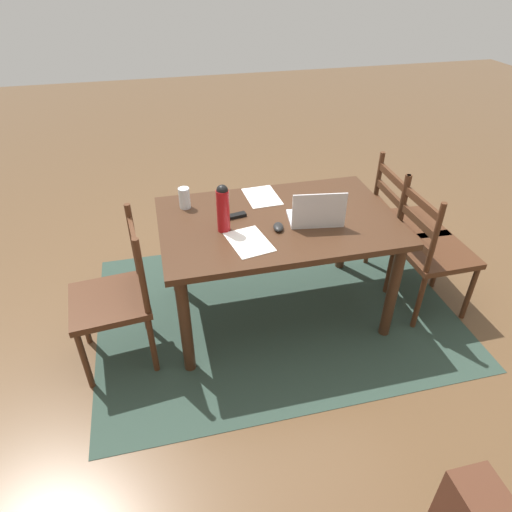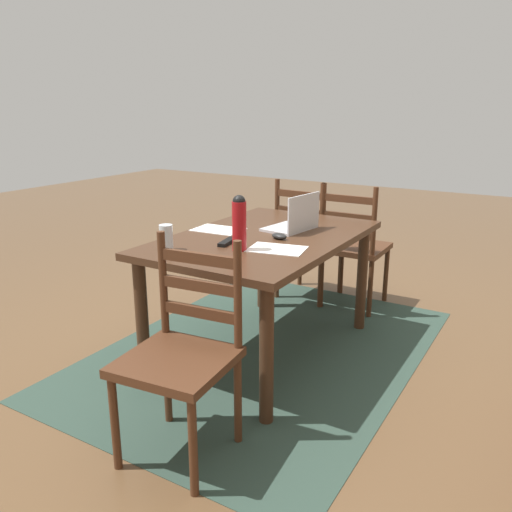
{
  "view_description": "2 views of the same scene",
  "coord_description": "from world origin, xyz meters",
  "px_view_note": "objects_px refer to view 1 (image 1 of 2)",
  "views": [
    {
      "loc": [
        0.69,
        2.31,
        2.15
      ],
      "look_at": [
        0.15,
        0.03,
        0.51
      ],
      "focal_mm": 31.53,
      "sensor_mm": 36.0,
      "label": 1
    },
    {
      "loc": [
        2.59,
        1.49,
        1.49
      ],
      "look_at": [
        0.06,
        -0.02,
        0.63
      ],
      "focal_mm": 36.78,
      "sensor_mm": 36.0,
      "label": 2
    }
  ],
  "objects_px": {
    "chair_left_near": "(403,224)",
    "water_bottle": "(223,207)",
    "laptop": "(316,215)",
    "computer_mouse": "(278,227)",
    "dining_table": "(277,232)",
    "tv_remote": "(233,216)",
    "drinking_glass": "(184,198)",
    "chair_right_far": "(116,298)",
    "chair_left_far": "(432,252)"
  },
  "relations": [
    {
      "from": "chair_left_far",
      "to": "laptop",
      "type": "height_order",
      "value": "laptop"
    },
    {
      "from": "chair_right_far",
      "to": "tv_remote",
      "type": "height_order",
      "value": "chair_right_far"
    },
    {
      "from": "water_bottle",
      "to": "laptop",
      "type": "bearing_deg",
      "value": 175.1
    },
    {
      "from": "water_bottle",
      "to": "computer_mouse",
      "type": "relative_size",
      "value": 2.94
    },
    {
      "from": "chair_left_near",
      "to": "water_bottle",
      "type": "xyz_separation_m",
      "value": [
        1.36,
        0.24,
        0.44
      ]
    },
    {
      "from": "laptop",
      "to": "drinking_glass",
      "type": "height_order",
      "value": "laptop"
    },
    {
      "from": "chair_left_far",
      "to": "water_bottle",
      "type": "height_order",
      "value": "water_bottle"
    },
    {
      "from": "dining_table",
      "to": "chair_left_near",
      "type": "relative_size",
      "value": 1.53
    },
    {
      "from": "dining_table",
      "to": "computer_mouse",
      "type": "relative_size",
      "value": 14.57
    },
    {
      "from": "dining_table",
      "to": "chair_right_far",
      "type": "distance_m",
      "value": 1.05
    },
    {
      "from": "chair_left_far",
      "to": "computer_mouse",
      "type": "distance_m",
      "value": 1.09
    },
    {
      "from": "tv_remote",
      "to": "water_bottle",
      "type": "bearing_deg",
      "value": -41.92
    },
    {
      "from": "chair_left_near",
      "to": "chair_left_far",
      "type": "bearing_deg",
      "value": 90.0
    },
    {
      "from": "dining_table",
      "to": "tv_remote",
      "type": "bearing_deg",
      "value": -16.76
    },
    {
      "from": "chair_left_near",
      "to": "drinking_glass",
      "type": "relative_size",
      "value": 6.97
    },
    {
      "from": "dining_table",
      "to": "water_bottle",
      "type": "bearing_deg",
      "value": 8.22
    },
    {
      "from": "dining_table",
      "to": "water_bottle",
      "type": "height_order",
      "value": "water_bottle"
    },
    {
      "from": "chair_left_far",
      "to": "chair_right_far",
      "type": "bearing_deg",
      "value": -0.13
    },
    {
      "from": "chair_right_far",
      "to": "drinking_glass",
      "type": "xyz_separation_m",
      "value": [
        -0.48,
        -0.47,
        0.35
      ]
    },
    {
      "from": "chair_right_far",
      "to": "laptop",
      "type": "height_order",
      "value": "laptop"
    },
    {
      "from": "drinking_glass",
      "to": "computer_mouse",
      "type": "distance_m",
      "value": 0.65
    },
    {
      "from": "water_bottle",
      "to": "tv_remote",
      "type": "distance_m",
      "value": 0.21
    },
    {
      "from": "chair_left_far",
      "to": "chair_right_far",
      "type": "relative_size",
      "value": 1.0
    },
    {
      "from": "laptop",
      "to": "computer_mouse",
      "type": "distance_m",
      "value": 0.25
    },
    {
      "from": "chair_left_near",
      "to": "laptop",
      "type": "xyz_separation_m",
      "value": [
        0.81,
        0.29,
        0.34
      ]
    },
    {
      "from": "water_bottle",
      "to": "drinking_glass",
      "type": "xyz_separation_m",
      "value": [
        0.19,
        -0.33,
        -0.08
      ]
    },
    {
      "from": "laptop",
      "to": "water_bottle",
      "type": "relative_size",
      "value": 1.18
    },
    {
      "from": "tv_remote",
      "to": "computer_mouse",
      "type": "bearing_deg",
      "value": 39.22
    },
    {
      "from": "chair_right_far",
      "to": "laptop",
      "type": "bearing_deg",
      "value": -176.01
    },
    {
      "from": "chair_right_far",
      "to": "tv_remote",
      "type": "xyz_separation_m",
      "value": [
        -0.75,
        -0.26,
        0.29
      ]
    },
    {
      "from": "laptop",
      "to": "drinking_glass",
      "type": "xyz_separation_m",
      "value": [
        0.75,
        -0.38,
        0.01
      ]
    },
    {
      "from": "computer_mouse",
      "to": "chair_left_far",
      "type": "bearing_deg",
      "value": -171.66
    },
    {
      "from": "chair_left_near",
      "to": "chair_left_far",
      "type": "xyz_separation_m",
      "value": [
        0.0,
        0.38,
        0.0
      ]
    },
    {
      "from": "tv_remote",
      "to": "chair_left_far",
      "type": "bearing_deg",
      "value": 67.3
    },
    {
      "from": "chair_left_far",
      "to": "laptop",
      "type": "xyz_separation_m",
      "value": [
        0.81,
        -0.09,
        0.34
      ]
    },
    {
      "from": "chair_right_far",
      "to": "drinking_glass",
      "type": "relative_size",
      "value": 6.97
    },
    {
      "from": "laptop",
      "to": "drinking_glass",
      "type": "relative_size",
      "value": 2.55
    },
    {
      "from": "dining_table",
      "to": "laptop",
      "type": "height_order",
      "value": "laptop"
    },
    {
      "from": "drinking_glass",
      "to": "laptop",
      "type": "bearing_deg",
      "value": 153.16
    },
    {
      "from": "dining_table",
      "to": "chair_left_near",
      "type": "bearing_deg",
      "value": -169.44
    },
    {
      "from": "computer_mouse",
      "to": "chair_left_near",
      "type": "bearing_deg",
      "value": -151.48
    },
    {
      "from": "water_bottle",
      "to": "drinking_glass",
      "type": "height_order",
      "value": "water_bottle"
    },
    {
      "from": "dining_table",
      "to": "computer_mouse",
      "type": "height_order",
      "value": "computer_mouse"
    },
    {
      "from": "chair_left_near",
      "to": "tv_remote",
      "type": "height_order",
      "value": "chair_left_near"
    },
    {
      "from": "dining_table",
      "to": "tv_remote",
      "type": "distance_m",
      "value": 0.3
    },
    {
      "from": "chair_left_near",
      "to": "chair_right_far",
      "type": "xyz_separation_m",
      "value": [
        2.03,
        0.37,
        0.0
      ]
    },
    {
      "from": "chair_left_near",
      "to": "drinking_glass",
      "type": "height_order",
      "value": "chair_left_near"
    },
    {
      "from": "drinking_glass",
      "to": "chair_left_far",
      "type": "bearing_deg",
      "value": 163.18
    },
    {
      "from": "chair_left_far",
      "to": "drinking_glass",
      "type": "xyz_separation_m",
      "value": [
        1.56,
        -0.47,
        0.35
      ]
    },
    {
      "from": "computer_mouse",
      "to": "tv_remote",
      "type": "xyz_separation_m",
      "value": [
        0.24,
        -0.2,
        -0.01
      ]
    }
  ]
}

